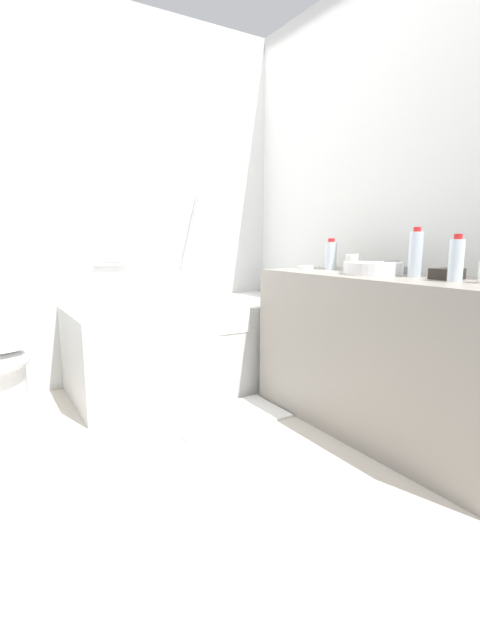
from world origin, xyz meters
TOP-DOWN VIEW (x-y plane):
  - ground_plane at (0.00, 0.00)m, footprint 3.60×3.60m
  - wall_back_tiled at (0.00, 1.23)m, footprint 3.00×0.10m
  - wall_right_mirror at (1.35, 0.00)m, footprint 0.10×2.77m
  - bathtub at (0.44, 0.79)m, footprint 1.61×0.79m
  - vanity_counter at (1.01, -0.44)m, footprint 0.59×1.56m
  - sink_basin at (0.98, -0.33)m, footprint 0.31×0.31m
  - sink_faucet at (1.16, -0.33)m, footprint 0.12×0.15m
  - water_bottle_0 at (1.02, -0.55)m, footprint 0.06×0.06m
  - water_bottle_1 at (0.96, -0.81)m, footprint 0.06×0.06m
  - water_bottle_2 at (1.05, 0.07)m, footprint 0.07×0.07m
  - drinking_glass_2 at (1.03, -0.13)m, footprint 0.08×0.08m
  - amenity_basket at (1.05, -0.71)m, footprint 0.14×0.10m
  - soap_dish at (0.96, 0.19)m, footprint 0.09×0.06m
  - bath_mat at (0.37, 0.16)m, footprint 0.68×0.40m

SIDE VIEW (x-z plane):
  - ground_plane at x=0.00m, z-range 0.00..0.00m
  - bath_mat at x=0.37m, z-range 0.00..0.01m
  - bathtub at x=0.44m, z-range -0.36..0.99m
  - vanity_counter at x=1.01m, z-range 0.00..0.84m
  - soap_dish at x=0.96m, z-range 0.84..0.86m
  - amenity_basket at x=1.05m, z-range 0.84..0.89m
  - sink_basin at x=0.98m, z-range 0.84..0.90m
  - sink_faucet at x=1.16m, z-range 0.84..0.91m
  - drinking_glass_2 at x=1.03m, z-range 0.84..0.94m
  - water_bottle_2 at x=1.05m, z-range 0.83..1.02m
  - water_bottle_1 at x=0.96m, z-range 0.83..1.04m
  - water_bottle_0 at x=1.02m, z-range 0.83..1.07m
  - wall_back_tiled at x=0.00m, z-range 0.00..2.57m
  - wall_right_mirror at x=1.35m, z-range 0.00..2.57m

